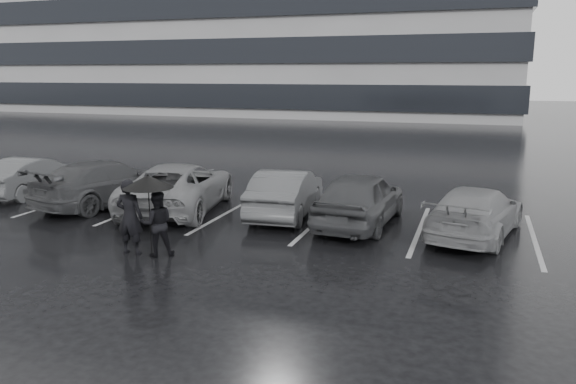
% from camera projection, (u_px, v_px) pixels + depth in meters
% --- Properties ---
extents(ground, '(160.00, 160.00, 0.00)m').
position_uv_depth(ground, '(266.00, 244.00, 13.60)').
color(ground, black).
rests_on(ground, ground).
extents(car_main, '(2.02, 4.44, 1.48)m').
position_uv_depth(car_main, '(360.00, 198.00, 15.17)').
color(car_main, black).
rests_on(car_main, ground).
extents(car_west_a, '(1.82, 4.24, 1.36)m').
position_uv_depth(car_west_a, '(286.00, 193.00, 16.18)').
color(car_west_a, '#2C2C2E').
rests_on(car_west_a, ground).
extents(car_west_b, '(3.31, 5.51, 1.43)m').
position_uv_depth(car_west_b, '(179.00, 187.00, 16.82)').
color(car_west_b, '#535355').
rests_on(car_west_b, ground).
extents(car_west_c, '(3.07, 5.18, 1.41)m').
position_uv_depth(car_west_c, '(107.00, 183.00, 17.52)').
color(car_west_c, black).
rests_on(car_west_c, ground).
extents(car_west_d, '(1.36, 3.89, 1.28)m').
position_uv_depth(car_west_d, '(33.00, 176.00, 19.01)').
color(car_west_d, '#2C2C2E').
rests_on(car_west_d, ground).
extents(car_east, '(2.65, 4.63, 1.26)m').
position_uv_depth(car_east, '(476.00, 212.00, 14.14)').
color(car_east, '#535355').
rests_on(car_east, ground).
extents(pedestrian_left, '(0.66, 0.46, 1.74)m').
position_uv_depth(pedestrian_left, '(130.00, 217.00, 12.70)').
color(pedestrian_left, black).
rests_on(pedestrian_left, ground).
extents(pedestrian_right, '(0.91, 0.86, 1.49)m').
position_uv_depth(pedestrian_right, '(157.00, 224.00, 12.61)').
color(pedestrian_right, black).
rests_on(pedestrian_right, ground).
extents(umbrella, '(1.11, 1.11, 1.89)m').
position_uv_depth(umbrella, '(148.00, 182.00, 12.34)').
color(umbrella, black).
rests_on(umbrella, ground).
extents(stall_stripes, '(19.72, 5.00, 0.00)m').
position_uv_depth(stall_stripes, '(271.00, 217.00, 16.17)').
color(stall_stripes, '#98989A').
rests_on(stall_stripes, ground).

